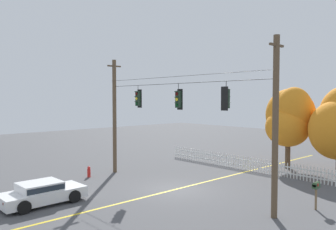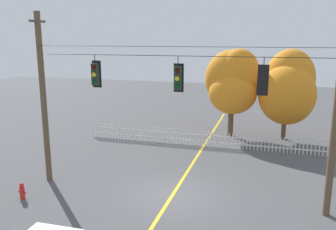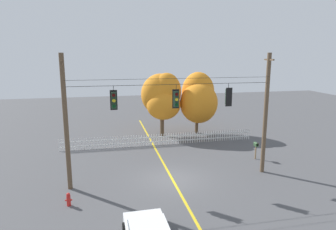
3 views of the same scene
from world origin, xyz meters
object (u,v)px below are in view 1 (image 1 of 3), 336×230
fire_hydrant (89,172)px  roadside_mailbox (316,187)px  traffic_signal_northbound_secondary (138,98)px  autumn_maple_near_fence (290,118)px  parked_car (42,192)px  traffic_signal_westbound_side (178,99)px  traffic_signal_eastbound_side (226,98)px

fire_hydrant → roadside_mailbox: (13.50, 4.66, 0.74)m
traffic_signal_northbound_secondary → roadside_mailbox: bearing=12.8°
autumn_maple_near_fence → parked_car: 18.47m
roadside_mailbox → traffic_signal_westbound_side: bearing=-160.7°
fire_hydrant → roadside_mailbox: size_ratio=0.55×
traffic_signal_westbound_side → autumn_maple_near_fence: 10.92m
traffic_signal_westbound_side → fire_hydrant: size_ratio=2.04×
traffic_signal_northbound_secondary → roadside_mailbox: traffic_signal_northbound_secondary is taller
traffic_signal_northbound_secondary → parked_car: 8.50m
traffic_signal_westbound_side → traffic_signal_eastbound_side: size_ratio=1.03×
autumn_maple_near_fence → fire_hydrant: size_ratio=8.35×
parked_car → roadside_mailbox: (9.79, 9.41, 0.50)m
traffic_signal_eastbound_side → fire_hydrant: 11.36m
traffic_signal_northbound_secondary → fire_hydrant: bearing=-140.5°
parked_car → fire_hydrant: parked_car is taller
parked_car → roadside_mailbox: roadside_mailbox is taller
parked_car → roadside_mailbox: bearing=43.9°
traffic_signal_westbound_side → roadside_mailbox: size_ratio=1.13×
traffic_signal_northbound_secondary → traffic_signal_eastbound_side: 7.28m
traffic_signal_eastbound_side → fire_hydrant: (-9.96, -2.19, -5.00)m
fire_hydrant → traffic_signal_westbound_side: bearing=18.8°
traffic_signal_northbound_secondary → autumn_maple_near_fence: (5.09, 10.76, -1.47)m
traffic_signal_eastbound_side → autumn_maple_near_fence: size_ratio=0.24×
autumn_maple_near_fence → traffic_signal_northbound_secondary: bearing=-115.3°
traffic_signal_eastbound_side → fire_hydrant: size_ratio=1.98×
fire_hydrant → roadside_mailbox: bearing=19.1°
fire_hydrant → traffic_signal_northbound_secondary: bearing=39.5°
parked_car → roadside_mailbox: 13.59m
autumn_maple_near_fence → parked_car: autumn_maple_near_fence is taller
traffic_signal_westbound_side → traffic_signal_eastbound_side: 3.45m
traffic_signal_westbound_side → roadside_mailbox: (6.99, 2.45, -4.23)m
traffic_signal_eastbound_side → autumn_maple_near_fence: 11.09m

